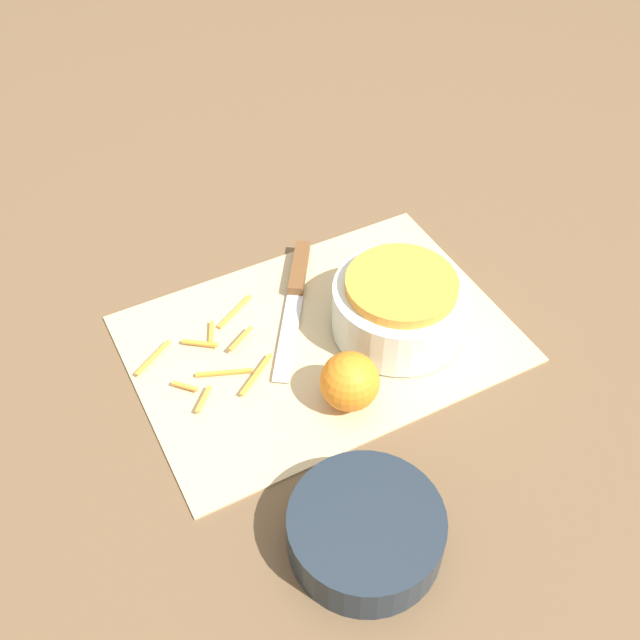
% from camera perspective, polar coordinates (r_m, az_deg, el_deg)
% --- Properties ---
extents(ground_plane, '(4.00, 4.00, 0.00)m').
position_cam_1_polar(ground_plane, '(0.97, 0.00, -1.48)').
color(ground_plane, brown).
extents(cutting_board, '(0.47, 0.33, 0.01)m').
position_cam_1_polar(cutting_board, '(0.96, 0.00, -1.36)').
color(cutting_board, '#CCB284').
rests_on(cutting_board, ground_plane).
extents(bowl_speckled, '(0.17, 0.17, 0.08)m').
position_cam_1_polar(bowl_speckled, '(0.95, 6.08, 1.15)').
color(bowl_speckled, silver).
rests_on(bowl_speckled, cutting_board).
extents(bowl_dark, '(0.16, 0.16, 0.05)m').
position_cam_1_polar(bowl_dark, '(0.78, 3.50, -15.75)').
color(bowl_dark, '#1E2833').
rests_on(bowl_dark, ground_plane).
extents(knife, '(0.15, 0.22, 0.02)m').
position_cam_1_polar(knife, '(1.02, -1.78, 2.80)').
color(knife, brown).
rests_on(knife, cutting_board).
extents(orange_left, '(0.07, 0.07, 0.07)m').
position_cam_1_polar(orange_left, '(0.87, 2.28, -4.70)').
color(orange_left, orange).
rests_on(orange_left, cutting_board).
extents(peel_pile, '(0.18, 0.16, 0.01)m').
position_cam_1_polar(peel_pile, '(0.94, -8.01, -2.65)').
color(peel_pile, orange).
rests_on(peel_pile, cutting_board).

